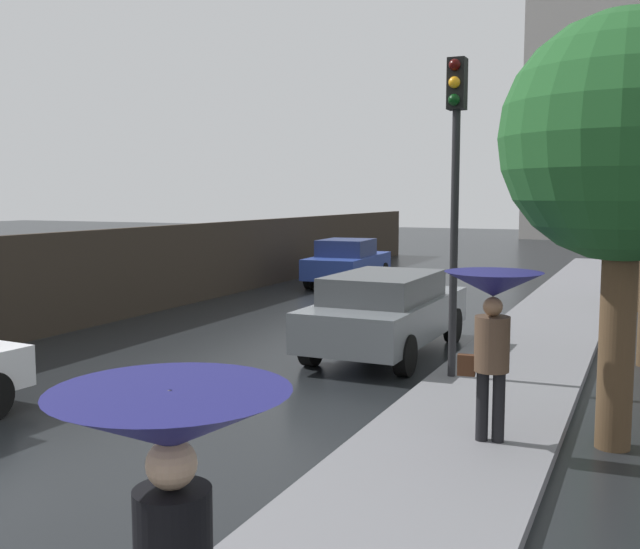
{
  "coord_description": "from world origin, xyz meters",
  "views": [
    {
      "loc": [
        7.05,
        -4.14,
        2.91
      ],
      "look_at": [
        1.89,
        7.27,
        1.56
      ],
      "focal_mm": 41.22,
      "sensor_mm": 36.0,
      "label": 1
    }
  ],
  "objects_px": {
    "car_blue_near_kerb": "(348,262)",
    "pedestrian_with_umbrella_near": "(493,306)",
    "traffic_light": "(455,161)",
    "street_tree_far": "(626,141)",
    "car_grey_mid_road": "(387,311)",
    "pedestrian_with_umbrella_far": "(172,474)"
  },
  "relations": [
    {
      "from": "car_grey_mid_road",
      "to": "pedestrian_with_umbrella_near",
      "type": "distance_m",
      "value": 5.38
    },
    {
      "from": "car_blue_near_kerb",
      "to": "pedestrian_with_umbrella_far",
      "type": "bearing_deg",
      "value": 106.48
    },
    {
      "from": "car_blue_near_kerb",
      "to": "traffic_light",
      "type": "distance_m",
      "value": 12.99
    },
    {
      "from": "pedestrian_with_umbrella_near",
      "to": "traffic_light",
      "type": "bearing_deg",
      "value": -75.04
    },
    {
      "from": "traffic_light",
      "to": "street_tree_far",
      "type": "bearing_deg",
      "value": -39.77
    },
    {
      "from": "car_blue_near_kerb",
      "to": "pedestrian_with_umbrella_far",
      "type": "distance_m",
      "value": 20.71
    },
    {
      "from": "car_blue_near_kerb",
      "to": "car_grey_mid_road",
      "type": "xyz_separation_m",
      "value": [
        4.59,
        -9.33,
        0.04
      ]
    },
    {
      "from": "traffic_light",
      "to": "car_blue_near_kerb",
      "type": "bearing_deg",
      "value": 119.45
    },
    {
      "from": "car_grey_mid_road",
      "to": "pedestrian_with_umbrella_near",
      "type": "xyz_separation_m",
      "value": [
        2.8,
        -4.5,
        0.88
      ]
    },
    {
      "from": "car_grey_mid_road",
      "to": "pedestrian_with_umbrella_near",
      "type": "height_order",
      "value": "pedestrian_with_umbrella_near"
    },
    {
      "from": "car_grey_mid_road",
      "to": "street_tree_far",
      "type": "height_order",
      "value": "street_tree_far"
    },
    {
      "from": "pedestrian_with_umbrella_near",
      "to": "pedestrian_with_umbrella_far",
      "type": "xyz_separation_m",
      "value": [
        -0.29,
        -5.59,
        0.02
      ]
    },
    {
      "from": "car_blue_near_kerb",
      "to": "car_grey_mid_road",
      "type": "relative_size",
      "value": 0.93
    },
    {
      "from": "pedestrian_with_umbrella_far",
      "to": "street_tree_far",
      "type": "xyz_separation_m",
      "value": [
        1.56,
        6.35,
        1.81
      ]
    },
    {
      "from": "car_grey_mid_road",
      "to": "pedestrian_with_umbrella_far",
      "type": "xyz_separation_m",
      "value": [
        2.52,
        -10.09,
        0.9
      ]
    },
    {
      "from": "traffic_light",
      "to": "street_tree_far",
      "type": "relative_size",
      "value": 0.97
    },
    {
      "from": "pedestrian_with_umbrella_far",
      "to": "traffic_light",
      "type": "bearing_deg",
      "value": 112.98
    },
    {
      "from": "pedestrian_with_umbrella_far",
      "to": "pedestrian_with_umbrella_near",
      "type": "bearing_deg",
      "value": 104.18
    },
    {
      "from": "pedestrian_with_umbrella_far",
      "to": "street_tree_far",
      "type": "relative_size",
      "value": 0.39
    },
    {
      "from": "car_blue_near_kerb",
      "to": "pedestrian_with_umbrella_near",
      "type": "relative_size",
      "value": 2.23
    },
    {
      "from": "pedestrian_with_umbrella_near",
      "to": "street_tree_far",
      "type": "bearing_deg",
      "value": -156.55
    },
    {
      "from": "car_grey_mid_road",
      "to": "traffic_light",
      "type": "height_order",
      "value": "traffic_light"
    }
  ]
}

